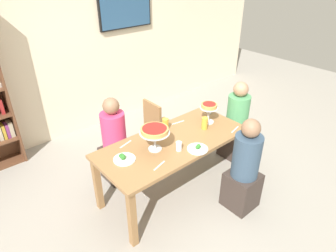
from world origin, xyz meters
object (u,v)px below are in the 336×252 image
at_px(salad_plate_near_diner, 124,158).
at_px(cutlery_knife_near, 159,166).
at_px(diner_near_right, 244,171).
at_px(cutlery_fork_near, 178,122).
at_px(deep_dish_pizza_stand, 155,132).
at_px(personal_pizza_stand, 209,108).
at_px(dining_table, 174,147).
at_px(beer_glass_amber_spare, 165,125).
at_px(diner_head_east, 236,126).
at_px(beer_glass_amber_tall, 205,123).
at_px(chair_far_right, 159,125).
at_px(diner_far_left, 115,146).
at_px(water_glass_clear_far, 209,109).
at_px(cutlery_knife_far, 126,144).
at_px(water_glass_clear_near, 179,146).
at_px(beer_glass_amber_short, 156,129).
at_px(cutlery_fork_far, 235,130).
at_px(television, 126,11).
at_px(salad_plate_far_diner, 198,148).

bearing_deg(salad_plate_near_diner, cutlery_knife_near, -56.25).
distance_m(diner_near_right, cutlery_fork_near, 1.01).
bearing_deg(deep_dish_pizza_stand, personal_pizza_stand, 2.29).
distance_m(dining_table, deep_dish_pizza_stand, 0.41).
xyz_separation_m(beer_glass_amber_spare, cutlery_knife_near, (-0.50, -0.50, -0.07)).
distance_m(diner_head_east, beer_glass_amber_tall, 0.79).
bearing_deg(chair_far_right, salad_plate_near_diner, -56.37).
bearing_deg(beer_glass_amber_spare, beer_glass_amber_tall, -36.26).
bearing_deg(chair_far_right, beer_glass_amber_tall, 7.07).
relative_size(diner_far_left, water_glass_clear_far, 9.86).
height_order(salad_plate_near_diner, cutlery_fork_near, salad_plate_near_diner).
height_order(salad_plate_near_diner, cutlery_knife_far, salad_plate_near_diner).
relative_size(diner_head_east, water_glass_clear_near, 11.10).
bearing_deg(beer_glass_amber_short, diner_far_left, 125.14).
distance_m(cutlery_knife_near, cutlery_fork_far, 1.15).
bearing_deg(dining_table, beer_glass_amber_short, 106.88).
xyz_separation_m(dining_table, water_glass_clear_near, (-0.09, -0.18, 0.14)).
bearing_deg(cutlery_knife_near, television, 46.86).
distance_m(water_glass_clear_far, cutlery_fork_near, 0.50).
distance_m(deep_dish_pizza_stand, beer_glass_amber_spare, 0.45).
xyz_separation_m(chair_far_right, beer_glass_amber_spare, (-0.29, -0.49, 0.33)).
bearing_deg(water_glass_clear_near, water_glass_clear_far, 22.84).
bearing_deg(television, diner_near_right, -98.25).
xyz_separation_m(chair_far_right, cutlery_fork_far, (0.36, -1.04, 0.26)).
distance_m(diner_far_left, cutlery_knife_far, 0.47).
distance_m(diner_far_left, beer_glass_amber_tall, 1.16).
bearing_deg(beer_glass_amber_spare, cutlery_knife_far, 174.44).
relative_size(deep_dish_pizza_stand, cutlery_fork_far, 1.82).
xyz_separation_m(television, beer_glass_amber_spare, (-0.76, -1.86, -1.00)).
relative_size(salad_plate_far_diner, cutlery_knife_far, 1.28).
bearing_deg(personal_pizza_stand, television, 83.94).
xyz_separation_m(television, cutlery_fork_far, (-0.11, -2.41, -1.07)).
height_order(deep_dish_pizza_stand, beer_glass_amber_spare, deep_dish_pizza_stand).
xyz_separation_m(chair_far_right, cutlery_fork_near, (-0.05, -0.45, 0.26)).
distance_m(diner_head_east, diner_near_right, 1.03).
bearing_deg(salad_plate_far_diner, cutlery_knife_near, 174.47).
distance_m(diner_far_left, diner_near_right, 1.60).
relative_size(salad_plate_far_diner, water_glass_clear_far, 1.97).
distance_m(dining_table, diner_near_right, 0.84).
bearing_deg(deep_dish_pizza_stand, cutlery_knife_far, 123.33).
relative_size(dining_table, cutlery_fork_near, 9.99).
bearing_deg(salad_plate_near_diner, deep_dish_pizza_stand, -9.21).
relative_size(personal_pizza_stand, cutlery_knife_near, 1.43).
height_order(television, diner_near_right, television).
bearing_deg(cutlery_knife_near, salad_plate_far_diner, -20.62).
bearing_deg(deep_dish_pizza_stand, dining_table, -1.24).
bearing_deg(cutlery_fork_near, television, -96.22).
bearing_deg(salad_plate_far_diner, salad_plate_near_diner, 152.75).
distance_m(diner_near_right, cutlery_knife_near, 0.99).
relative_size(beer_glass_amber_short, water_glass_clear_far, 1.25).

